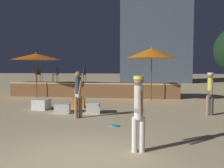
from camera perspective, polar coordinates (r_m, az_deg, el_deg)
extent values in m
plane|color=#D1B784|center=(5.05, -9.62, -17.44)|extent=(120.00, 120.00, 0.00)
cube|color=brown|center=(15.81, -3.83, -1.22)|extent=(10.21, 2.31, 0.80)
cube|color=#CCB793|center=(14.69, -4.73, 0.09)|extent=(10.21, 0.12, 0.08)
cylinder|color=brown|center=(15.32, -16.86, 1.15)|extent=(0.05, 0.05, 2.24)
cone|color=orange|center=(15.31, -16.96, 6.02)|extent=(2.86, 2.86, 0.36)
sphere|color=orange|center=(15.32, -16.98, 6.84)|extent=(0.08, 0.08, 0.08)
cylinder|color=brown|center=(13.67, 8.98, 1.05)|extent=(0.05, 0.05, 2.29)
cone|color=orange|center=(13.67, 9.04, 6.99)|extent=(2.75, 2.75, 0.55)
sphere|color=orange|center=(13.69, 9.06, 8.30)|extent=(0.08, 0.08, 0.08)
cube|color=orange|center=(11.40, -7.58, -4.28)|extent=(0.59, 0.59, 0.41)
cube|color=white|center=(9.93, -4.33, -5.40)|extent=(0.62, 0.62, 0.44)
cube|color=white|center=(11.18, -15.82, -4.48)|extent=(0.66, 0.66, 0.44)
cube|color=white|center=(10.15, -11.22, -5.42)|extent=(0.66, 0.66, 0.38)
cylinder|color=#997051|center=(10.12, 21.02, -4.60)|extent=(0.13, 0.13, 0.74)
cylinder|color=#3F3F47|center=(10.18, 21.84, -4.57)|extent=(0.13, 0.13, 0.74)
cylinder|color=#3F3F47|center=(10.09, 21.50, -2.04)|extent=(0.19, 0.19, 0.24)
cylinder|color=#D8D14C|center=(10.07, 21.54, -0.31)|extent=(0.19, 0.19, 0.57)
cylinder|color=#997051|center=(9.93, 21.88, -0.79)|extent=(0.10, 0.14, 0.51)
cylinder|color=#997051|center=(10.21, 21.19, -0.65)|extent=(0.10, 0.13, 0.51)
sphere|color=#997051|center=(10.05, 21.60, 1.89)|extent=(0.20, 0.20, 0.20)
cylinder|color=white|center=(10.04, 21.61, 2.23)|extent=(0.22, 0.22, 0.07)
cylinder|color=#997051|center=(9.07, -7.25, -5.25)|extent=(0.13, 0.13, 0.77)
cylinder|color=#997051|center=(9.00, -8.18, -5.33)|extent=(0.13, 0.13, 0.77)
cylinder|color=white|center=(8.97, -7.74, -2.35)|extent=(0.20, 0.20, 0.24)
cylinder|color=#333842|center=(8.94, -7.76, -0.33)|extent=(0.20, 0.20, 0.59)
cylinder|color=#997051|center=(9.09, -8.23, -0.71)|extent=(0.20, 0.21, 0.53)
cylinder|color=#997051|center=(8.80, -7.27, -0.86)|extent=(0.22, 0.22, 0.53)
sphere|color=#997051|center=(8.92, -7.78, 2.24)|extent=(0.21, 0.21, 0.21)
cylinder|color=white|center=(5.48, 5.21, -11.46)|extent=(0.13, 0.13, 0.76)
cylinder|color=white|center=(5.51, 6.89, -11.39)|extent=(0.13, 0.13, 0.76)
cylinder|color=white|center=(5.39, 6.09, -6.71)|extent=(0.20, 0.20, 0.24)
cylinder|color=beige|center=(5.34, 6.11, -3.43)|extent=(0.20, 0.20, 0.58)
cylinder|color=#997051|center=(5.20, 6.44, -4.43)|extent=(0.12, 0.19, 0.52)
cylinder|color=#997051|center=(5.51, 5.80, -3.94)|extent=(0.11, 0.14, 0.52)
sphere|color=#997051|center=(5.31, 6.15, 0.80)|extent=(0.21, 0.21, 0.21)
cylinder|color=#D8D14C|center=(5.30, 6.15, 1.47)|extent=(0.23, 0.23, 0.07)
cylinder|color=#2D3338|center=(16.60, -13.19, 1.37)|extent=(0.02, 0.02, 0.45)
cylinder|color=#2D3338|center=(16.31, -13.52, 1.32)|extent=(0.02, 0.02, 0.45)
cylinder|color=#2D3338|center=(16.51, -12.20, 1.37)|extent=(0.02, 0.02, 0.45)
cylinder|color=#2D3338|center=(16.22, -12.51, 1.32)|extent=(0.02, 0.02, 0.45)
cylinder|color=#2D3338|center=(16.40, -12.87, 2.13)|extent=(0.40, 0.40, 0.02)
cube|color=#2D3338|center=(16.34, -12.31, 2.92)|extent=(0.05, 0.36, 0.45)
cylinder|color=#1E4C47|center=(16.36, -7.03, 1.41)|extent=(0.02, 0.02, 0.45)
cylinder|color=#1E4C47|center=(16.09, -7.51, 1.36)|extent=(0.02, 0.02, 0.45)
cylinder|color=#1E4C47|center=(16.22, -6.09, 1.39)|extent=(0.02, 0.02, 0.45)
cylinder|color=#1E4C47|center=(15.95, -6.55, 1.34)|extent=(0.02, 0.02, 0.45)
cylinder|color=#1E4C47|center=(16.15, -6.80, 2.17)|extent=(0.40, 0.40, 0.02)
cube|color=#1E4C47|center=(16.07, -6.27, 2.97)|extent=(0.10, 0.36, 0.45)
cylinder|color=#47474C|center=(16.21, -16.65, 1.24)|extent=(0.02, 0.02, 0.45)
cylinder|color=#47474C|center=(16.33, -15.68, 1.28)|extent=(0.02, 0.02, 0.45)
cylinder|color=#47474C|center=(16.49, -17.04, 1.28)|extent=(0.02, 0.02, 0.45)
cylinder|color=#47474C|center=(16.60, -16.08, 1.32)|extent=(0.02, 0.02, 0.45)
cylinder|color=#47474C|center=(16.40, -16.38, 2.07)|extent=(0.40, 0.40, 0.02)
cube|color=#47474C|center=(16.55, -16.62, 2.86)|extent=(0.27, 0.28, 0.45)
cylinder|color=#33B2D8|center=(7.80, 0.63, -9.49)|extent=(0.27, 0.27, 0.03)
cube|color=#4C5666|center=(30.10, 9.98, 14.60)|extent=(7.93, 3.17, 14.81)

